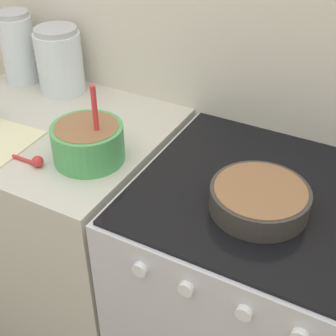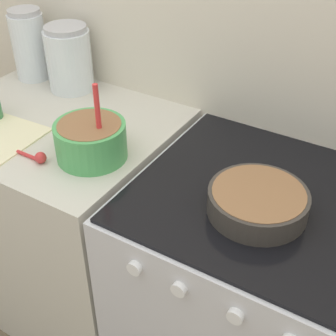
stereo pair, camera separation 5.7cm
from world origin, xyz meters
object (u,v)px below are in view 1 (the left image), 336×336
Objects in this scene: storage_jar_left at (19,52)px; storage_jar_middle at (60,65)px; baking_pan at (259,198)px; mixing_bowl at (88,141)px; stove at (250,295)px.

storage_jar_left is 1.11× the size of storage_jar_middle.
storage_jar_middle is at bearing 160.75° from baking_pan.
baking_pan is at bearing -15.93° from storage_jar_left.
mixing_bowl is 1.02× the size of storage_jar_middle.
baking_pan is at bearing -19.25° from storage_jar_middle.
stove is at bearing -12.13° from storage_jar_left.
mixing_bowl is 0.54m from baking_pan.
baking_pan is 1.06× the size of storage_jar_middle.
baking_pan is (0.00, -0.08, 0.48)m from stove.
stove is at bearing -14.74° from storage_jar_middle.
storage_jar_left reaches higher than storage_jar_middle.
storage_jar_middle is (-0.91, 0.24, 0.55)m from stove.
mixing_bowl is at bearing -42.30° from storage_jar_middle.
mixing_bowl reaches higher than storage_jar_middle.
storage_jar_middle is (-0.37, 0.34, 0.04)m from mixing_bowl.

